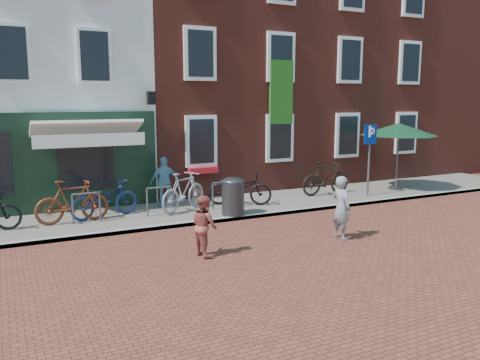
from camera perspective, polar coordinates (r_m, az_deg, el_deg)
name	(u,v)px	position (r m, az deg, el deg)	size (l,w,h in m)	color
ground	(225,222)	(13.57, -1.78, -4.94)	(80.00, 80.00, 0.00)	brown
sidewalk	(234,206)	(15.29, -0.70, -3.09)	(24.00, 3.00, 0.10)	slate
building_stucco	(8,66)	(19.01, -25.48, 11.97)	(8.00, 8.00, 9.00)	silver
building_brick_mid	(198,58)	(20.44, -4.97, 14.00)	(6.00, 8.00, 10.00)	maroon
building_brick_right	(320,63)	(23.30, 9.30, 13.36)	(6.00, 8.00, 10.00)	maroon
filler_right	(423,77)	(27.53, 20.59, 11.23)	(7.00, 8.00, 9.00)	maroon
litter_bin	(233,194)	(13.84, -0.82, -1.66)	(0.64, 0.64, 1.17)	#333235
parking_sign	(370,147)	(17.00, 14.93, 3.70)	(0.50, 0.08, 2.43)	#4C4C4F
parasol	(399,127)	(18.54, 18.08, 5.92)	(2.73, 2.73, 2.52)	#4C4C4F
woman	(341,208)	(12.06, 11.76, -3.18)	(0.57, 0.37, 1.56)	gray
boy	(204,226)	(10.61, -4.19, -5.34)	(0.65, 0.51, 1.34)	#9C443C
cafe_person	(165,182)	(15.10, -8.80, -0.19)	(0.90, 0.38, 1.54)	#689EB4
bicycle_1	(72,201)	(13.72, -19.02, -2.38)	(0.55, 1.93, 1.16)	#5E2814
bicycle_2	(105,199)	(14.10, -15.56, -2.14)	(0.69, 1.99, 1.05)	navy
bicycle_3	(184,191)	(14.46, -6.61, -1.34)	(0.55, 1.93, 1.16)	#98979A
bicycle_4	(240,188)	(15.18, -0.04, -0.97)	(0.69, 1.99, 1.05)	black
bicycle_5	(326,178)	(17.03, 10.01, 0.22)	(0.55, 1.93, 1.16)	black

